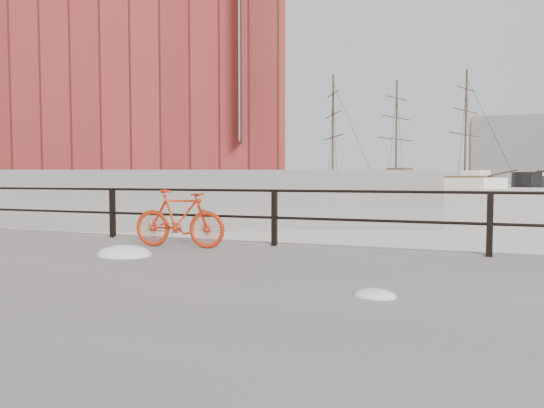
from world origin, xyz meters
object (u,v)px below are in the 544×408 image
Objects in this scene: schooner_left at (298,188)px; workboat_far at (176,190)px; bicycle at (179,219)px; schooner_mid at (428,188)px; workboat_near at (131,195)px.

schooner_left is 2.51× the size of workboat_far.
bicycle is 0.16× the size of workboat_far.
schooner_mid reaches higher than workboat_far.
workboat_near is (-23.89, 30.71, -0.85)m from bicycle.
bicycle is at bearing -65.42° from workboat_far.
workboat_near reaches higher than bicycle.
schooner_left is at bearing 61.03° from workboat_far.
workboat_far is at bearing -140.23° from schooner_left.
schooner_mid is 55.88m from workboat_near.
schooner_mid is 22.85m from schooner_left.
workboat_near is at bearing 122.66° from bicycle.
schooner_left is 40.43m from workboat_near.
schooner_left reaches higher than bicycle.
workboat_near is 1.24× the size of workboat_far.
bicycle is 80.97m from schooner_mid.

